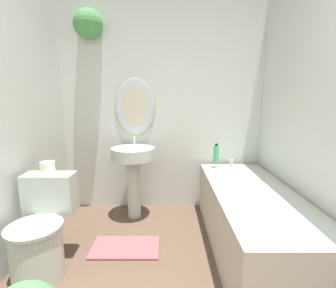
% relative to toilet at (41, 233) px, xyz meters
% --- Properties ---
extents(wall_back, '(2.44, 0.31, 2.40)m').
position_rel_toilet_xyz_m(wall_back, '(0.83, 1.19, 0.95)').
color(wall_back, silver).
rests_on(wall_back, ground_plane).
extents(wall_right, '(0.06, 2.58, 2.40)m').
position_rel_toilet_xyz_m(wall_right, '(2.09, -0.06, 0.88)').
color(wall_right, silver).
rests_on(wall_right, ground_plane).
extents(toilet, '(0.40, 0.56, 0.73)m').
position_rel_toilet_xyz_m(toilet, '(0.00, 0.00, 0.00)').
color(toilet, '#B2BCB2').
rests_on(toilet, ground_plane).
extents(pedestal_sink, '(0.47, 0.47, 0.90)m').
position_rel_toilet_xyz_m(pedestal_sink, '(0.58, 0.89, 0.28)').
color(pedestal_sink, '#B2BCB2').
rests_on(pedestal_sink, ground_plane).
extents(bathtub, '(0.68, 1.69, 0.63)m').
position_rel_toilet_xyz_m(bathtub, '(1.70, 0.27, -0.03)').
color(bathtub, '#B2A893').
rests_on(bathtub, ground_plane).
extents(shampoo_bottle, '(0.06, 0.06, 0.20)m').
position_rel_toilet_xyz_m(shampoo_bottle, '(1.51, 0.96, 0.41)').
color(shampoo_bottle, '#38B275').
rests_on(shampoo_bottle, bathtub).
extents(bath_mat, '(0.60, 0.34, 0.02)m').
position_rel_toilet_xyz_m(bath_mat, '(0.58, 0.28, -0.31)').
color(bath_mat, '#934C51').
rests_on(bath_mat, ground_plane).
extents(toilet_paper_roll, '(0.11, 0.11, 0.10)m').
position_rel_toilet_xyz_m(toilet_paper_roll, '(0.00, 0.19, 0.46)').
color(toilet_paper_roll, white).
rests_on(toilet_paper_roll, toilet).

